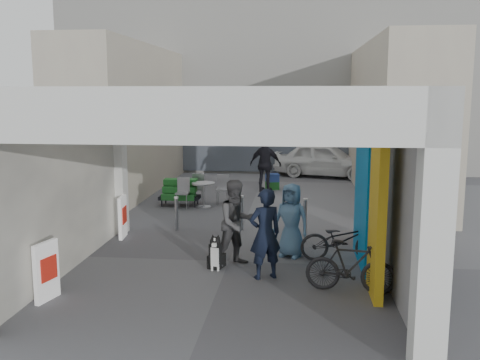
# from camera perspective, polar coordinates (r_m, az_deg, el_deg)

# --- Properties ---
(ground) EXTENTS (90.00, 90.00, 0.00)m
(ground) POSITION_cam_1_polar(r_m,az_deg,el_deg) (11.10, -1.18, -8.66)
(ground) COLOR #5B5B60
(ground) RESTS_ON ground
(arcade_canopy) EXTENTS (6.40, 6.45, 6.40)m
(arcade_canopy) POSITION_cam_1_polar(r_m,az_deg,el_deg) (9.75, 1.32, 2.69)
(arcade_canopy) COLOR silver
(arcade_canopy) RESTS_ON ground
(far_building) EXTENTS (18.00, 4.08, 8.00)m
(far_building) POSITION_cam_1_polar(r_m,az_deg,el_deg) (24.51, 2.97, 10.64)
(far_building) COLOR white
(far_building) RESTS_ON ground
(plaza_bldg_left) EXTENTS (2.00, 9.00, 5.00)m
(plaza_bldg_left) POSITION_cam_1_polar(r_m,az_deg,el_deg) (18.92, -12.00, 6.32)
(plaza_bldg_left) COLOR #B5AD96
(plaza_bldg_left) RESTS_ON ground
(plaza_bldg_right) EXTENTS (2.00, 9.00, 5.00)m
(plaza_bldg_right) POSITION_cam_1_polar(r_m,az_deg,el_deg) (18.27, 16.11, 6.06)
(plaza_bldg_right) COLOR #B5AD96
(plaza_bldg_right) RESTS_ON ground
(bollard_left) EXTENTS (0.09, 0.09, 0.84)m
(bollard_left) POSITION_cam_1_polar(r_m,az_deg,el_deg) (13.49, -6.78, -3.62)
(bollard_left) COLOR gray
(bollard_left) RESTS_ON ground
(bollard_center) EXTENTS (0.09, 0.09, 0.86)m
(bollard_center) POSITION_cam_1_polar(r_m,az_deg,el_deg) (13.42, 0.16, -3.57)
(bollard_center) COLOR gray
(bollard_center) RESTS_ON ground
(bollard_right) EXTENTS (0.09, 0.09, 0.88)m
(bollard_right) POSITION_cam_1_polar(r_m,az_deg,el_deg) (13.08, 6.95, -3.94)
(bollard_right) COLOR gray
(bollard_right) RESTS_ON ground
(advert_board_near) EXTENTS (0.21, 0.55, 1.00)m
(advert_board_near) POSITION_cam_1_polar(r_m,az_deg,el_deg) (9.52, -19.93, -9.11)
(advert_board_near) COLOR silver
(advert_board_near) RESTS_ON ground
(advert_board_far) EXTENTS (0.14, 0.55, 1.00)m
(advert_board_far) POSITION_cam_1_polar(r_m,az_deg,el_deg) (13.03, -12.40, -3.85)
(advert_board_far) COLOR silver
(advert_board_far) RESTS_ON ground
(cafe_set) EXTENTS (1.49, 1.20, 0.90)m
(cafe_set) POSITION_cam_1_polar(r_m,az_deg,el_deg) (16.45, -4.14, -1.59)
(cafe_set) COLOR #9E9DA2
(cafe_set) RESTS_ON ground
(produce_stand) EXTENTS (1.21, 0.66, 0.80)m
(produce_stand) POSITION_cam_1_polar(r_m,az_deg,el_deg) (16.45, -6.44, -1.63)
(produce_stand) COLOR black
(produce_stand) RESTS_ON ground
(crate_stack) EXTENTS (0.52, 0.45, 0.56)m
(crate_stack) POSITION_cam_1_polar(r_m,az_deg,el_deg) (19.11, 3.46, -0.16)
(crate_stack) COLOR #1B6121
(crate_stack) RESTS_ON ground
(border_collie) EXTENTS (0.26, 0.51, 0.71)m
(border_collie) POSITION_cam_1_polar(r_m,az_deg,el_deg) (10.58, -2.59, -7.99)
(border_collie) COLOR black
(border_collie) RESTS_ON ground
(man_with_dog) EXTENTS (0.74, 0.63, 1.70)m
(man_with_dog) POSITION_cam_1_polar(r_m,az_deg,el_deg) (9.91, 2.69, -5.75)
(man_with_dog) COLOR black
(man_with_dog) RESTS_ON ground
(man_back_turned) EXTENTS (1.06, 1.01, 1.73)m
(man_back_turned) POSITION_cam_1_polar(r_m,az_deg,el_deg) (10.66, -0.35, -4.58)
(man_back_turned) COLOR #444446
(man_back_turned) RESTS_ON ground
(man_elderly) EXTENTS (0.90, 0.75, 1.56)m
(man_elderly) POSITION_cam_1_polar(r_m,az_deg,el_deg) (11.27, 5.48, -4.29)
(man_elderly) COLOR #51789D
(man_elderly) RESTS_ON ground
(man_crates) EXTENTS (1.22, 0.77, 1.93)m
(man_crates) POSITION_cam_1_polar(r_m,az_deg,el_deg) (18.52, 2.74, 1.68)
(man_crates) COLOR black
(man_crates) RESTS_ON ground
(bicycle_front) EXTENTS (1.75, 0.77, 0.89)m
(bicycle_front) POSITION_cam_1_polar(r_m,az_deg,el_deg) (11.22, 10.82, -6.26)
(bicycle_front) COLOR black
(bicycle_front) RESTS_ON ground
(bicycle_rear) EXTENTS (1.59, 0.67, 0.93)m
(bicycle_rear) POSITION_cam_1_polar(r_m,az_deg,el_deg) (9.51, 11.70, -9.02)
(bicycle_rear) COLOR black
(bicycle_rear) RESTS_ON ground
(white_van) EXTENTS (4.41, 2.67, 1.40)m
(white_van) POSITION_cam_1_polar(r_m,az_deg,el_deg) (22.17, 9.07, 2.15)
(white_van) COLOR white
(white_van) RESTS_ON ground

